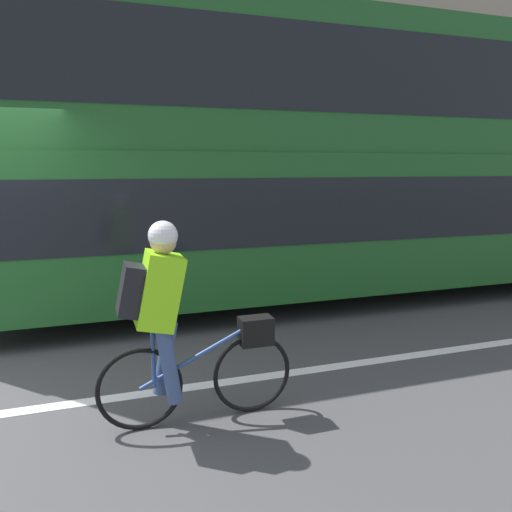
# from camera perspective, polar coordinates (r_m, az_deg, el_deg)

# --- Properties ---
(sidewalk_curb) EXTENTS (60.00, 2.52, 0.14)m
(sidewalk_curb) POSITION_cam_1_polar(r_m,az_deg,el_deg) (10.00, -26.57, -1.68)
(sidewalk_curb) COLOR gray
(sidewalk_curb) RESTS_ON ground_plane
(building_facade) EXTENTS (60.00, 0.30, 6.33)m
(building_facade) POSITION_cam_1_polar(r_m,az_deg,el_deg) (11.29, -26.91, 15.36)
(building_facade) COLOR gray
(building_facade) RESTS_ON ground_plane
(bus) EXTENTS (9.73, 2.45, 3.85)m
(bus) POSITION_cam_1_polar(r_m,az_deg,el_deg) (7.49, 8.71, 11.51)
(bus) COLOR black
(bus) RESTS_ON ground_plane
(cyclist_on_bike) EXTENTS (1.51, 0.32, 1.56)m
(cyclist_on_bike) POSITION_cam_1_polar(r_m,az_deg,el_deg) (3.74, -9.29, -6.89)
(cyclist_on_bike) COLOR black
(cyclist_on_bike) RESTS_ON ground_plane
(street_sign_post) EXTENTS (0.36, 0.09, 2.32)m
(street_sign_post) POSITION_cam_1_polar(r_m,az_deg,el_deg) (9.68, -26.17, 6.22)
(street_sign_post) COLOR #59595B
(street_sign_post) RESTS_ON sidewalk_curb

